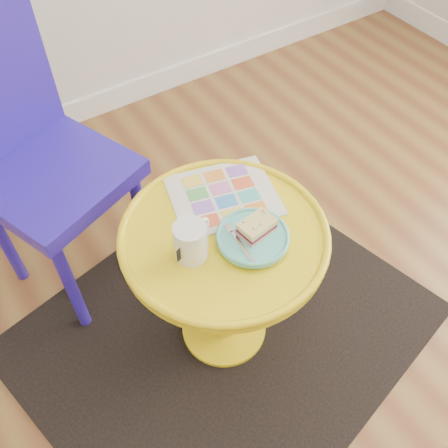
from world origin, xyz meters
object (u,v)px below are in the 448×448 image
mug (191,240)px  plate (253,238)px  chair (32,153)px  newspaper (223,195)px  side_table (224,266)px

mug → plate: bearing=-41.5°
chair → newspaper: chair is taller
mug → plate: (0.16, -0.05, -0.04)m
newspaper → mug: mug is taller
side_table → plate: 0.19m
side_table → mug: mug is taller
mug → plate: 0.17m
newspaper → mug: (-0.18, -0.13, 0.06)m
chair → mug: bearing=-91.1°
side_table → plate: plate is taller
chair → mug: 0.64m
newspaper → side_table: bearing=-108.0°
mug → plate: mug is taller
chair → plate: size_ratio=4.99×
newspaper → mug: bearing=-130.1°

